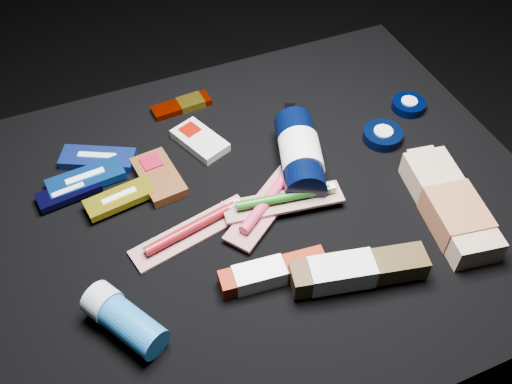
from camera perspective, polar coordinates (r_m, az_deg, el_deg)
name	(u,v)px	position (r m, az deg, el deg)	size (l,w,h in m)	color
ground	(252,322)	(1.29, -0.45, -12.84)	(3.00, 3.00, 0.00)	black
cloth_table	(251,272)	(1.12, -0.51, -7.99)	(0.98, 0.78, 0.40)	black
luna_bar_0	(98,158)	(1.06, -15.54, 3.26)	(0.14, 0.10, 0.02)	#1C37AB
luna_bar_1	(86,179)	(1.03, -16.64, 1.24)	(0.13, 0.06, 0.02)	#0F46A9
luna_bar_2	(69,192)	(1.02, -18.20, -0.03)	(0.11, 0.05, 0.01)	black
luna_bar_3	(120,198)	(0.98, -13.47, -0.62)	(0.12, 0.06, 0.02)	gold
clif_bar_0	(158,175)	(1.01, -9.82, 1.69)	(0.07, 0.12, 0.02)	#572D14
clif_bar_1	(198,139)	(1.07, -5.78, 5.26)	(0.09, 0.12, 0.02)	beige
power_bar	(185,105)	(1.15, -7.16, 8.67)	(0.12, 0.04, 0.01)	#690D00
lotion_bottle	(300,154)	(1.00, 4.39, 3.76)	(0.12, 0.23, 0.07)	black
cream_tin_upper	(408,105)	(1.17, 15.01, 8.42)	(0.06, 0.06, 0.02)	black
cream_tin_lower	(383,135)	(1.09, 12.54, 5.55)	(0.07, 0.07, 0.02)	black
bodywash_bottle	(450,207)	(0.98, 18.84, -1.42)	(0.11, 0.24, 0.05)	tan
deodorant_stick	(124,319)	(0.83, -13.08, -12.30)	(0.11, 0.13, 0.05)	#1C65A8
toothbrush_pack_0	(193,229)	(0.93, -6.29, -3.75)	(0.21, 0.09, 0.02)	#B7B1AB
toothbrush_pack_1	(272,196)	(0.95, 1.63, -0.44)	(0.21, 0.17, 0.02)	#AEA6A3
toothbrush_pack_2	(285,200)	(0.94, 2.92, -0.76)	(0.21, 0.08, 0.02)	#ABA29F
toothpaste_carton_red	(268,273)	(0.86, 1.26, -8.15)	(0.17, 0.05, 0.03)	maroon
toothpaste_carton_green	(353,271)	(0.87, 9.63, -7.79)	(0.21, 0.09, 0.04)	#3A2A12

